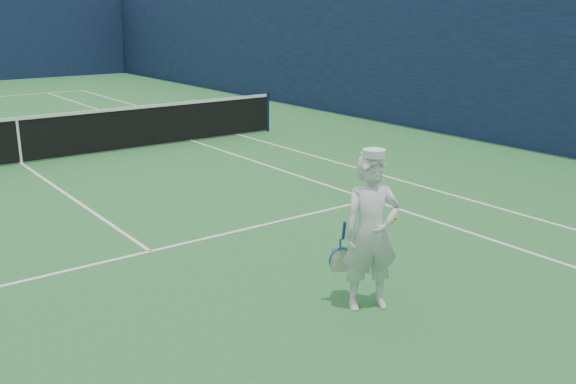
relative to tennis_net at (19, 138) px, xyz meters
The scene contains 5 objects.
ground 0.55m from the tennis_net, ahead, with size 80.00×80.00×0.00m, color #296D32.
court_markings 0.55m from the tennis_net, ahead, with size 11.03×23.83×0.01m.
windscreen_fence 1.45m from the tennis_net, ahead, with size 20.12×36.12×4.00m.
tennis_net is the anchor object (origin of this frame).
tennis_player 9.47m from the tennis_net, 82.52° to the right, with size 0.74×0.72×1.78m.
Camera 1 is at (-3.35, -14.07, 3.18)m, focal length 40.00 mm.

